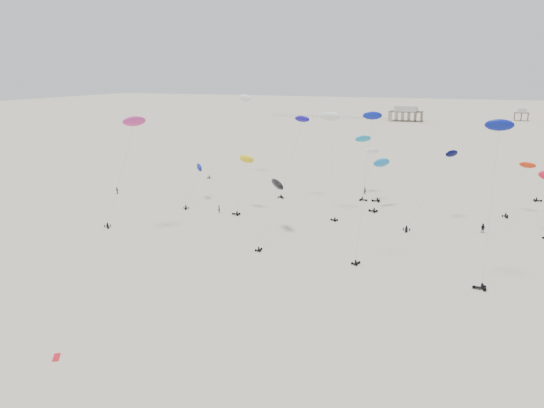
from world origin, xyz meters
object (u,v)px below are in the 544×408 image
at_px(rig_4, 297,137).
at_px(spectator_0, 219,213).
at_px(pavilion_main, 406,115).
at_px(rig_0, 434,184).
at_px(pavilion_small, 521,115).

bearing_deg(rig_4, spectator_0, 10.26).
relative_size(pavilion_main, rig_0, 1.04).
relative_size(pavilion_small, rig_4, 0.43).
bearing_deg(pavilion_main, rig_4, -89.31).
height_order(pavilion_main, pavilion_small, pavilion_main).
distance_m(rig_4, spectator_0, 29.77).
relative_size(pavilion_main, spectator_0, 9.89).
distance_m(pavilion_main, rig_4, 226.15).
relative_size(pavilion_main, rig_4, 0.99).
bearing_deg(rig_4, pavilion_main, -142.55).
bearing_deg(pavilion_main, spectator_0, -91.97).
xyz_separation_m(pavilion_small, spectator_0, (-78.55, -278.49, -3.49)).
bearing_deg(spectator_0, pavilion_small, -57.07).
height_order(rig_0, spectator_0, rig_0).
height_order(pavilion_main, rig_0, rig_0).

